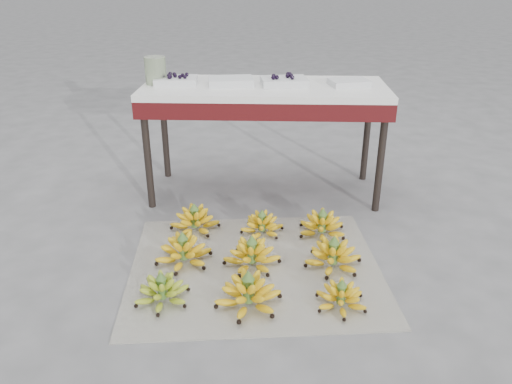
{
  "coord_description": "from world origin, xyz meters",
  "views": [
    {
      "loc": [
        0.06,
        -2.18,
        1.4
      ],
      "look_at": [
        -0.04,
        0.19,
        0.31
      ],
      "focal_mm": 35.0,
      "sensor_mm": 36.0,
      "label": 1
    }
  ],
  "objects_px": {
    "bunch_mid_center": "(252,255)",
    "tray_right": "(284,81)",
    "bunch_back_left": "(195,221)",
    "tray_far_right": "(349,83)",
    "bunch_mid_left": "(184,252)",
    "bunch_front_right": "(341,297)",
    "bunch_front_left": "(162,291)",
    "bunch_front_center": "(248,294)",
    "newspaper_mat": "(255,267)",
    "bunch_mid_right": "(333,256)",
    "bunch_back_right": "(322,226)",
    "tray_far_left": "(176,80)",
    "bunch_back_center": "(262,225)",
    "glass_jar": "(156,70)",
    "tray_left": "(231,81)",
    "vendor_table": "(264,98)"
  },
  "relations": [
    {
      "from": "tray_far_left",
      "to": "bunch_front_left",
      "type": "bearing_deg",
      "value": -84.48
    },
    {
      "from": "bunch_mid_right",
      "to": "bunch_back_right",
      "type": "bearing_deg",
      "value": 106.02
    },
    {
      "from": "bunch_front_left",
      "to": "bunch_front_center",
      "type": "distance_m",
      "value": 0.39
    },
    {
      "from": "bunch_back_left",
      "to": "tray_far_left",
      "type": "bearing_deg",
      "value": 120.59
    },
    {
      "from": "tray_far_left",
      "to": "bunch_front_right",
      "type": "bearing_deg",
      "value": -53.41
    },
    {
      "from": "tray_far_right",
      "to": "bunch_back_center",
      "type": "bearing_deg",
      "value": -131.32
    },
    {
      "from": "tray_far_left",
      "to": "glass_jar",
      "type": "bearing_deg",
      "value": 179.86
    },
    {
      "from": "newspaper_mat",
      "to": "bunch_front_right",
      "type": "xyz_separation_m",
      "value": [
        0.39,
        -0.3,
        0.05
      ]
    },
    {
      "from": "bunch_front_center",
      "to": "bunch_front_right",
      "type": "xyz_separation_m",
      "value": [
        0.41,
        0.01,
        -0.01
      ]
    },
    {
      "from": "bunch_front_right",
      "to": "tray_far_right",
      "type": "distance_m",
      "value": 1.42
    },
    {
      "from": "bunch_front_right",
      "to": "tray_left",
      "type": "bearing_deg",
      "value": 108.72
    },
    {
      "from": "bunch_mid_left",
      "to": "bunch_front_center",
      "type": "bearing_deg",
      "value": -48.88
    },
    {
      "from": "bunch_back_right",
      "to": "bunch_mid_right",
      "type": "bearing_deg",
      "value": -97.26
    },
    {
      "from": "bunch_back_right",
      "to": "vendor_table",
      "type": "distance_m",
      "value": 0.89
    },
    {
      "from": "bunch_back_center",
      "to": "vendor_table",
      "type": "bearing_deg",
      "value": 86.03
    },
    {
      "from": "bunch_front_right",
      "to": "bunch_mid_right",
      "type": "distance_m",
      "value": 0.32
    },
    {
      "from": "bunch_front_right",
      "to": "tray_right",
      "type": "distance_m",
      "value": 1.44
    },
    {
      "from": "bunch_mid_left",
      "to": "bunch_front_right",
      "type": "bearing_deg",
      "value": -28.07
    },
    {
      "from": "tray_far_left",
      "to": "newspaper_mat",
      "type": "bearing_deg",
      "value": -60.63
    },
    {
      "from": "newspaper_mat",
      "to": "bunch_back_center",
      "type": "distance_m",
      "value": 0.36
    },
    {
      "from": "bunch_back_center",
      "to": "vendor_table",
      "type": "xyz_separation_m",
      "value": [
        -0.0,
        0.58,
        0.58
      ]
    },
    {
      "from": "bunch_front_left",
      "to": "tray_far_right",
      "type": "bearing_deg",
      "value": 36.11
    },
    {
      "from": "bunch_front_center",
      "to": "tray_left",
      "type": "bearing_deg",
      "value": 107.84
    },
    {
      "from": "bunch_mid_left",
      "to": "bunch_back_center",
      "type": "bearing_deg",
      "value": 34.84
    },
    {
      "from": "bunch_mid_center",
      "to": "tray_right",
      "type": "distance_m",
      "value": 1.15
    },
    {
      "from": "newspaper_mat",
      "to": "bunch_mid_center",
      "type": "height_order",
      "value": "bunch_mid_center"
    },
    {
      "from": "newspaper_mat",
      "to": "bunch_mid_left",
      "type": "distance_m",
      "value": 0.37
    },
    {
      "from": "vendor_table",
      "to": "newspaper_mat",
      "type": "bearing_deg",
      "value": -91.29
    },
    {
      "from": "newspaper_mat",
      "to": "vendor_table",
      "type": "height_order",
      "value": "vendor_table"
    },
    {
      "from": "newspaper_mat",
      "to": "glass_jar",
      "type": "relative_size",
      "value": 7.58
    },
    {
      "from": "newspaper_mat",
      "to": "bunch_mid_left",
      "type": "relative_size",
      "value": 4.03
    },
    {
      "from": "tray_far_left",
      "to": "tray_right",
      "type": "bearing_deg",
      "value": -0.56
    },
    {
      "from": "bunch_mid_right",
      "to": "bunch_front_right",
      "type": "bearing_deg",
      "value": -78.67
    },
    {
      "from": "bunch_back_center",
      "to": "tray_right",
      "type": "distance_m",
      "value": 0.91
    },
    {
      "from": "bunch_back_left",
      "to": "tray_far_right",
      "type": "height_order",
      "value": "tray_far_right"
    },
    {
      "from": "bunch_back_left",
      "to": "bunch_back_right",
      "type": "bearing_deg",
      "value": 11.75
    },
    {
      "from": "bunch_back_center",
      "to": "tray_left",
      "type": "distance_m",
      "value": 0.92
    },
    {
      "from": "tray_right",
      "to": "glass_jar",
      "type": "bearing_deg",
      "value": 179.5
    },
    {
      "from": "bunch_back_right",
      "to": "glass_jar",
      "type": "xyz_separation_m",
      "value": [
        -1.01,
        0.59,
        0.74
      ]
    },
    {
      "from": "bunch_front_center",
      "to": "bunch_back_center",
      "type": "bearing_deg",
      "value": 96.38
    },
    {
      "from": "newspaper_mat",
      "to": "bunch_mid_left",
      "type": "xyz_separation_m",
      "value": [
        -0.37,
        0.03,
        0.06
      ]
    },
    {
      "from": "bunch_mid_left",
      "to": "tray_left",
      "type": "height_order",
      "value": "tray_left"
    },
    {
      "from": "bunch_back_left",
      "to": "tray_far_left",
      "type": "height_order",
      "value": "tray_far_left"
    },
    {
      "from": "newspaper_mat",
      "to": "tray_right",
      "type": "height_order",
      "value": "tray_right"
    },
    {
      "from": "bunch_back_center",
      "to": "bunch_back_right",
      "type": "distance_m",
      "value": 0.34
    },
    {
      "from": "bunch_front_left",
      "to": "glass_jar",
      "type": "xyz_separation_m",
      "value": [
        -0.24,
        1.23,
        0.75
      ]
    },
    {
      "from": "tray_far_right",
      "to": "glass_jar",
      "type": "height_order",
      "value": "glass_jar"
    },
    {
      "from": "bunch_front_center",
      "to": "bunch_back_left",
      "type": "xyz_separation_m",
      "value": [
        -0.34,
        0.69,
        -0.0
      ]
    },
    {
      "from": "bunch_back_center",
      "to": "bunch_mid_left",
      "type": "bearing_deg",
      "value": -145.22
    },
    {
      "from": "tray_left",
      "to": "tray_right",
      "type": "bearing_deg",
      "value": 0.69
    }
  ]
}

